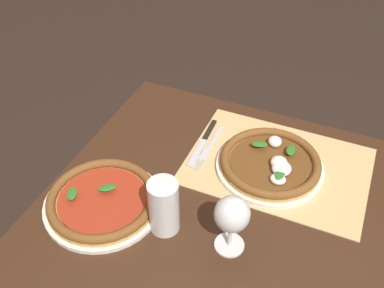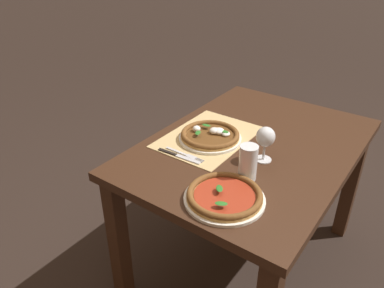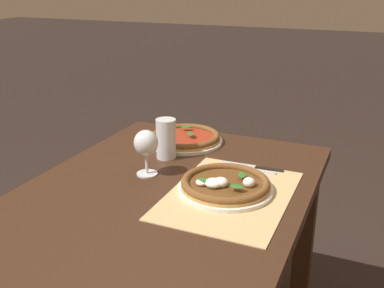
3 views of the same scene
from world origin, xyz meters
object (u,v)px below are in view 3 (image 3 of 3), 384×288
at_px(pizza_near, 225,185).
at_px(pint_glass, 166,139).
at_px(fork, 247,169).
at_px(knife, 252,167).
at_px(pizza_far, 185,138).
at_px(wine_glass, 146,145).

xyz_separation_m(pizza_near, pint_glass, (0.18, 0.29, 0.05)).
xyz_separation_m(fork, knife, (0.02, -0.01, 0.00)).
bearing_deg(pizza_far, fork, -118.72).
xyz_separation_m(wine_glass, knife, (0.19, -0.30, -0.10)).
distance_m(wine_glass, pint_glass, 0.16).
bearing_deg(fork, wine_glass, 119.56).
bearing_deg(wine_glass, pizza_near, -93.42).
xyz_separation_m(pizza_near, wine_glass, (0.02, 0.28, 0.08)).
xyz_separation_m(pint_glass, fork, (0.01, -0.30, -0.06)).
distance_m(pizza_far, fork, 0.35).
distance_m(pizza_near, pint_glass, 0.34).
xyz_separation_m(wine_glass, fork, (0.17, -0.29, -0.10)).
bearing_deg(pizza_near, wine_glass, 86.58).
bearing_deg(pint_glass, pizza_far, 0.64).
height_order(pint_glass, knife, pint_glass).
relative_size(wine_glass, knife, 0.72).
distance_m(pint_glass, fork, 0.31).
relative_size(pizza_far, fork, 1.48).
height_order(pint_glass, fork, pint_glass).
bearing_deg(knife, wine_glass, 122.12).
bearing_deg(pizza_near, pint_glass, 58.43).
xyz_separation_m(pizza_near, fork, (0.18, -0.01, -0.02)).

